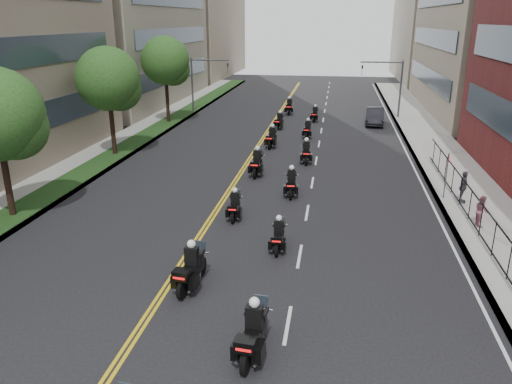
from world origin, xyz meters
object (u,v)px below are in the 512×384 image
(motorcycle_9, at_px, (308,130))
(motorcycle_11, at_px, (315,115))
(motorcycle_12, at_px, (289,107))
(pedestrian_c, at_px, (463,187))
(motorcycle_2, at_px, (191,270))
(pedestrian_b, at_px, (481,211))
(motorcycle_3, at_px, (278,237))
(motorcycle_7, at_px, (306,153))
(motorcycle_1, at_px, (253,334))
(parked_sedan, at_px, (375,116))
(motorcycle_6, at_px, (257,164))
(motorcycle_4, at_px, (235,207))
(motorcycle_10, at_px, (279,122))
(motorcycle_5, at_px, (291,184))
(motorcycle_8, at_px, (272,138))

(motorcycle_9, xyz_separation_m, motorcycle_11, (0.25, 7.12, -0.01))
(motorcycle_12, distance_m, pedestrian_c, 27.68)
(motorcycle_2, distance_m, pedestrian_b, 14.07)
(motorcycle_3, bearing_deg, motorcycle_12, 93.79)
(motorcycle_7, xyz_separation_m, motorcycle_9, (-0.37, 7.66, -0.04))
(motorcycle_1, relative_size, motorcycle_7, 1.07)
(motorcycle_12, relative_size, parked_sedan, 0.54)
(motorcycle_3, height_order, motorcycle_7, motorcycle_7)
(motorcycle_6, relative_size, motorcycle_12, 1.01)
(motorcycle_4, xyz_separation_m, motorcycle_9, (2.45, 18.37, 0.03))
(motorcycle_4, distance_m, motorcycle_10, 21.46)
(pedestrian_b, bearing_deg, parked_sedan, 6.84)
(pedestrian_b, bearing_deg, motorcycle_9, 26.43)
(motorcycle_12, bearing_deg, motorcycle_5, -85.66)
(motorcycle_6, relative_size, pedestrian_c, 1.47)
(motorcycle_9, bearing_deg, pedestrian_c, -54.98)
(motorcycle_6, bearing_deg, motorcycle_8, 90.37)
(motorcycle_7, xyz_separation_m, pedestrian_c, (8.68, -6.99, 0.32))
(motorcycle_6, height_order, motorcycle_9, motorcycle_6)
(pedestrian_c, bearing_deg, motorcycle_10, 50.60)
(motorcycle_8, bearing_deg, pedestrian_b, -45.03)
(motorcycle_3, xyz_separation_m, pedestrian_b, (9.11, 3.83, 0.27))
(motorcycle_5, distance_m, motorcycle_7, 6.88)
(motorcycle_4, distance_m, parked_sedan, 26.33)
(motorcycle_12, bearing_deg, motorcycle_1, -87.45)
(motorcycle_1, height_order, motorcycle_2, motorcycle_1)
(motorcycle_8, height_order, motorcycle_12, motorcycle_12)
(motorcycle_10, xyz_separation_m, motorcycle_11, (2.96, 4.04, -0.02))
(motorcycle_3, relative_size, motorcycle_9, 0.94)
(motorcycle_3, bearing_deg, motorcycle_8, 97.37)
(motorcycle_2, distance_m, motorcycle_6, 14.21)
(motorcycle_1, bearing_deg, motorcycle_3, 96.13)
(motorcycle_8, bearing_deg, motorcycle_2, -85.33)
(motorcycle_1, relative_size, pedestrian_b, 1.73)
(motorcycle_11, xyz_separation_m, parked_sedan, (5.60, -0.50, 0.13))
(motorcycle_10, distance_m, pedestrian_c, 21.28)
(motorcycle_11, height_order, pedestrian_b, motorcycle_11)
(motorcycle_11, distance_m, pedestrian_c, 23.48)
(motorcycle_3, bearing_deg, parked_sedan, 77.55)
(motorcycle_3, bearing_deg, motorcycle_10, 95.58)
(motorcycle_8, distance_m, pedestrian_c, 15.93)
(motorcycle_3, xyz_separation_m, motorcycle_4, (-2.54, 3.20, 0.01))
(motorcycle_3, xyz_separation_m, pedestrian_c, (8.95, 6.92, 0.40))
(motorcycle_2, bearing_deg, motorcycle_4, 95.05)
(motorcycle_1, distance_m, motorcycle_3, 7.20)
(motorcycle_1, relative_size, motorcycle_2, 1.01)
(motorcycle_9, bearing_deg, motorcycle_6, -99.42)
(motorcycle_5, distance_m, motorcycle_10, 17.81)
(motorcycle_12, relative_size, pedestrian_b, 1.72)
(motorcycle_3, relative_size, motorcycle_4, 0.99)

